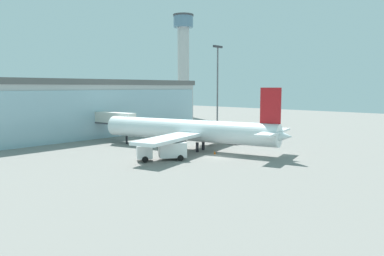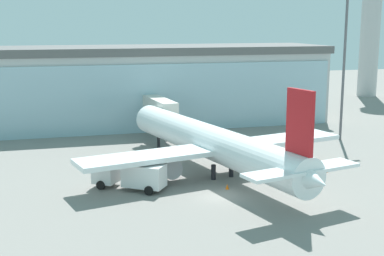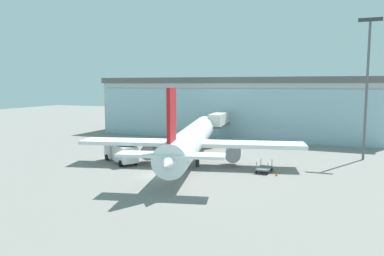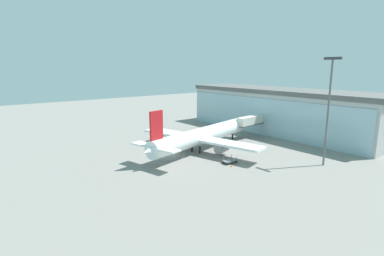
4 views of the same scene
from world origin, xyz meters
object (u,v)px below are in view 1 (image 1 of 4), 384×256
object	(u,v)px
control_tower	(183,58)
safety_cone_wingtip	(244,142)
airplane	(190,131)
apron_light_mast	(218,82)
baggage_cart	(233,141)
jet_bridge	(109,119)
catering_truck	(163,151)
safety_cone_nose	(215,152)

from	to	relation	value
control_tower	safety_cone_wingtip	world-z (taller)	control_tower
airplane	safety_cone_wingtip	size ratio (longest dim) A/B	65.19
apron_light_mast	baggage_cart	world-z (taller)	apron_light_mast
airplane	jet_bridge	bearing A→B (deg)	-7.82
jet_bridge	apron_light_mast	size ratio (longest dim) A/B	0.64
jet_bridge	safety_cone_wingtip	bearing A→B (deg)	-154.37
jet_bridge	catering_truck	world-z (taller)	jet_bridge
apron_light_mast	jet_bridge	bearing A→B (deg)	160.23
control_tower	baggage_cart	world-z (taller)	control_tower
baggage_cart	safety_cone_nose	bearing A→B (deg)	-65.59
baggage_cart	jet_bridge	bearing A→B (deg)	-147.55
jet_bridge	airplane	xyz separation A→B (m)	(1.90, -20.69, -1.00)
airplane	apron_light_mast	bearing A→B (deg)	-75.52
control_tower	airplane	size ratio (longest dim) A/B	1.02
apron_light_mast	safety_cone_nose	distance (m)	31.25
jet_bridge	apron_light_mast	bearing A→B (deg)	-115.16
safety_cone_wingtip	jet_bridge	bearing A→B (deg)	121.02
baggage_cart	catering_truck	bearing A→B (deg)	-81.92
baggage_cart	safety_cone_wingtip	xyz separation A→B (m)	(1.75, -1.34, -0.23)
control_tower	airplane	xyz separation A→B (m)	(-52.82, -51.21, -18.05)
apron_light_mast	safety_cone_wingtip	size ratio (longest dim) A/B	37.28
control_tower	airplane	distance (m)	75.75
control_tower	apron_light_mast	bearing A→B (deg)	-127.43
catering_truck	baggage_cart	world-z (taller)	catering_truck
control_tower	catering_truck	xyz separation A→B (m)	(-62.26, -54.41, -19.95)
baggage_cart	airplane	bearing A→B (deg)	-94.97
jet_bridge	baggage_cart	size ratio (longest dim) A/B	4.58
control_tower	baggage_cart	bearing A→B (deg)	-128.75
jet_bridge	control_tower	xyz separation A→B (m)	(54.73, 30.52, 17.05)
apron_light_mast	catering_truck	bearing A→B (deg)	-154.90
apron_light_mast	safety_cone_nose	world-z (taller)	apron_light_mast
jet_bridge	catering_truck	distance (m)	25.22
control_tower	baggage_cart	distance (m)	70.77
jet_bridge	airplane	distance (m)	20.80
airplane	catering_truck	xyz separation A→B (m)	(-9.44, -3.20, -1.91)
catering_truck	baggage_cart	distance (m)	20.04
control_tower	jet_bridge	bearing A→B (deg)	-150.85
jet_bridge	airplane	world-z (taller)	airplane
jet_bridge	catering_truck	xyz separation A→B (m)	(-7.53, -23.89, -2.91)
apron_light_mast	airplane	distance (m)	27.03
apron_light_mast	baggage_cart	size ratio (longest dim) A/B	7.10
baggage_cart	safety_cone_wingtip	size ratio (longest dim) A/B	5.25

